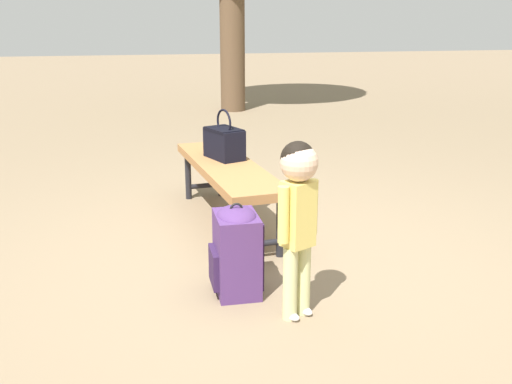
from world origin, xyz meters
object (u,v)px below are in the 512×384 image
(handbag, at_px, (224,142))
(child_standing, at_px, (298,203))
(backpack_large, at_px, (236,248))
(park_bench, at_px, (228,172))

(handbag, bearing_deg, child_standing, 3.65)
(child_standing, bearing_deg, backpack_large, -143.39)
(park_bench, distance_m, backpack_large, 1.14)
(park_bench, relative_size, handbag, 4.44)
(backpack_large, bearing_deg, handbag, 173.76)
(child_standing, height_order, backpack_large, child_standing)
(handbag, xyz_separation_m, child_standing, (1.63, 0.10, 0.03))
(child_standing, relative_size, backpack_large, 1.75)
(child_standing, xyz_separation_m, backpack_large, (-0.33, -0.25, -0.35))
(park_bench, xyz_separation_m, handbag, (-0.18, 0.01, 0.18))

